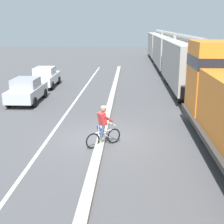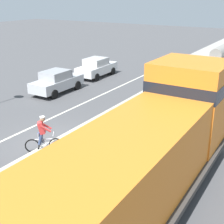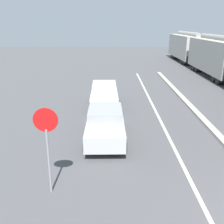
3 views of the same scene
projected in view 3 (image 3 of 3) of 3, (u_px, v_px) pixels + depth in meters
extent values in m
cube|color=silver|center=(173.00, 144.00, 11.97)|extent=(0.14, 36.00, 0.01)
cube|color=#A7A49D|center=(218.00, 56.00, 26.73)|extent=(2.90, 10.40, 3.10)
cylinder|color=gray|center=(220.00, 38.00, 26.17)|extent=(0.60, 9.88, 0.60)
cube|color=black|center=(200.00, 61.00, 32.09)|extent=(2.61, 0.10, 0.70)
cylinder|color=black|center=(204.00, 67.00, 30.85)|extent=(2.46, 0.90, 0.90)
cylinder|color=black|center=(207.00, 68.00, 29.81)|extent=(2.46, 0.90, 0.90)
cube|color=#B0ADA6|center=(187.00, 46.00, 37.72)|extent=(2.90, 10.40, 3.10)
cylinder|color=gray|center=(188.00, 34.00, 37.17)|extent=(0.60, 9.88, 0.60)
cube|color=black|center=(178.00, 51.00, 43.08)|extent=(2.61, 0.10, 0.70)
cube|color=black|center=(198.00, 59.00, 33.13)|extent=(2.61, 0.10, 0.70)
cylinder|color=black|center=(180.00, 55.00, 41.84)|extent=(2.46, 0.90, 0.90)
cylinder|color=black|center=(182.00, 56.00, 40.80)|extent=(2.46, 0.90, 0.90)
cylinder|color=black|center=(191.00, 61.00, 35.73)|extent=(2.46, 0.90, 0.90)
cylinder|color=black|center=(194.00, 62.00, 34.69)|extent=(2.46, 0.90, 0.90)
cube|color=#B7BABF|center=(106.00, 127.00, 12.24)|extent=(1.76, 4.22, 0.70)
cube|color=#9C9EA2|center=(106.00, 115.00, 11.89)|extent=(1.53, 1.92, 0.60)
cube|color=#1E232D|center=(106.00, 109.00, 12.85)|extent=(1.43, 0.14, 0.51)
cylinder|color=black|center=(91.00, 124.00, 13.58)|extent=(0.23, 0.64, 0.64)
cylinder|color=black|center=(122.00, 123.00, 13.59)|extent=(0.23, 0.64, 0.64)
cylinder|color=black|center=(87.00, 146.00, 11.11)|extent=(0.23, 0.64, 0.64)
cylinder|color=black|center=(125.00, 146.00, 11.13)|extent=(0.23, 0.64, 0.64)
cube|color=silver|center=(105.00, 96.00, 17.31)|extent=(1.79, 4.24, 0.70)
cube|color=beige|center=(105.00, 87.00, 16.96)|extent=(1.54, 1.93, 0.60)
cube|color=#1E232D|center=(105.00, 85.00, 17.92)|extent=(1.43, 0.15, 0.51)
cylinder|color=black|center=(94.00, 96.00, 18.64)|extent=(0.23, 0.64, 0.64)
cylinder|color=black|center=(116.00, 96.00, 18.67)|extent=(0.23, 0.64, 0.64)
cylinder|color=black|center=(92.00, 108.00, 16.17)|extent=(0.23, 0.64, 0.64)
cylinder|color=black|center=(118.00, 107.00, 16.20)|extent=(0.23, 0.64, 0.64)
cylinder|color=gray|center=(49.00, 162.00, 8.26)|extent=(0.07, 0.07, 2.20)
cylinder|color=red|center=(46.00, 120.00, 7.83)|extent=(0.76, 0.03, 0.76)
cylinder|color=white|center=(46.00, 120.00, 7.85)|extent=(0.48, 0.01, 0.48)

